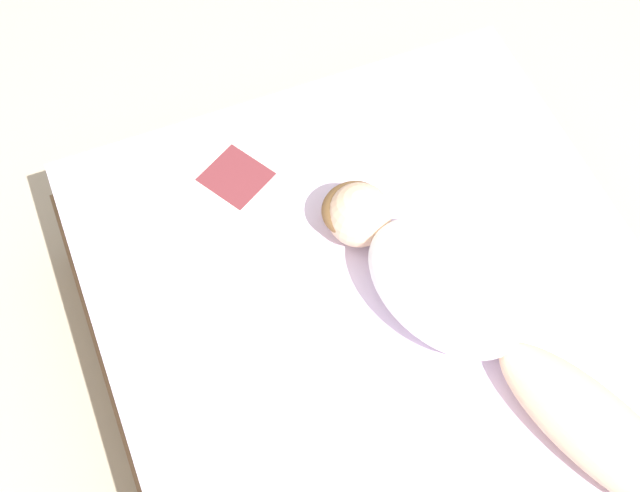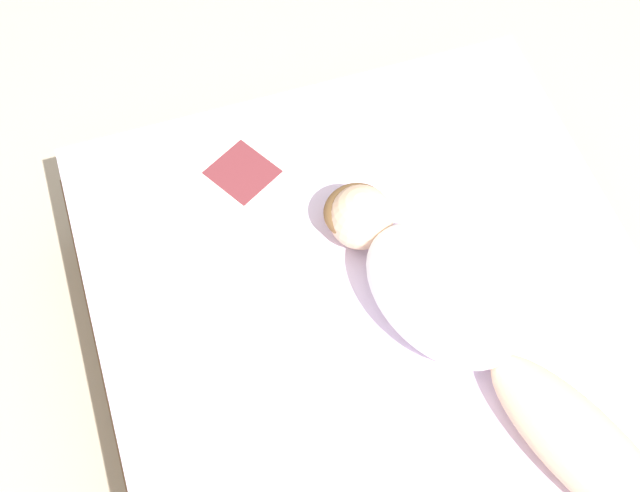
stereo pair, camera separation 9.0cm
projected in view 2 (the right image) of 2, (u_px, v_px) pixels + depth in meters
ground_plane at (397, 456)px, 2.91m from camera, size 12.00×12.00×0.00m
bed at (404, 428)px, 2.67m from camera, size 1.65×2.30×0.57m
person at (467, 324)px, 2.42m from camera, size 0.67×1.30×0.23m
open_magazine at (213, 198)px, 2.74m from camera, size 0.60×0.50×0.01m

